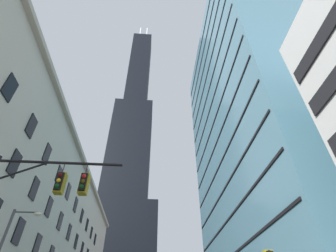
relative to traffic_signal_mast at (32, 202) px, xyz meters
The scene contains 4 objects.
station_building 29.45m from the traffic_signal_mast, 118.25° to the left, with size 14.67×72.15×24.25m.
dark_skyscraper 105.88m from the traffic_signal_mast, 93.65° to the left, with size 28.40×28.40×186.23m.
glass_office_midrise 38.39m from the traffic_signal_mast, 39.89° to the left, with size 17.64×33.95×55.41m.
traffic_signal_mast is the anchor object (origin of this frame).
Camera 1 is at (1.01, -6.63, 1.29)m, focal length 26.51 mm.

